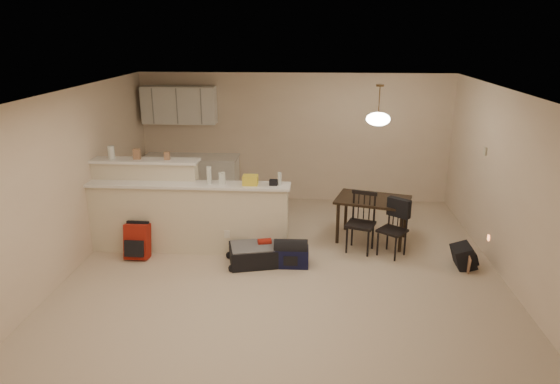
# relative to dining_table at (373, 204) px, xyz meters

# --- Properties ---
(room) EXTENTS (7.00, 7.02, 2.50)m
(room) POSITION_rel_dining_table_xyz_m (-1.33, -1.50, 0.63)
(room) COLOR beige
(room) RESTS_ON ground
(breakfast_bar) EXTENTS (3.08, 0.58, 1.39)m
(breakfast_bar) POSITION_rel_dining_table_xyz_m (-3.09, -0.52, -0.02)
(breakfast_bar) COLOR beige
(breakfast_bar) RESTS_ON ground
(upper_cabinets) EXTENTS (1.40, 0.34, 0.70)m
(upper_cabinets) POSITION_rel_dining_table_xyz_m (-3.53, 1.82, 1.28)
(upper_cabinets) COLOR white
(upper_cabinets) RESTS_ON room
(kitchen_counter) EXTENTS (1.80, 0.60, 0.90)m
(kitchen_counter) POSITION_rel_dining_table_xyz_m (-3.33, 1.69, -0.17)
(kitchen_counter) COLOR white
(kitchen_counter) RESTS_ON ground
(thermostat) EXTENTS (0.02, 0.12, 0.12)m
(thermostat) POSITION_rel_dining_table_xyz_m (1.65, 0.05, 0.88)
(thermostat) COLOR beige
(thermostat) RESTS_ON room
(jar) EXTENTS (0.10, 0.10, 0.20)m
(jar) POSITION_rel_dining_table_xyz_m (-4.03, -0.38, 0.87)
(jar) COLOR silver
(jar) RESTS_ON breakfast_bar
(cereal_box) EXTENTS (0.10, 0.07, 0.16)m
(cereal_box) POSITION_rel_dining_table_xyz_m (-3.63, -0.38, 0.85)
(cereal_box) COLOR #9F7252
(cereal_box) RESTS_ON breakfast_bar
(small_box) EXTENTS (0.08, 0.06, 0.12)m
(small_box) POSITION_rel_dining_table_xyz_m (-3.17, -0.38, 0.83)
(small_box) COLOR #9F7252
(small_box) RESTS_ON breakfast_bar
(bottle_a) EXTENTS (0.07, 0.07, 0.26)m
(bottle_a) POSITION_rel_dining_table_xyz_m (-2.49, -0.60, 0.60)
(bottle_a) COLOR silver
(bottle_a) RESTS_ON breakfast_bar
(bottle_b) EXTENTS (0.06, 0.06, 0.18)m
(bottle_b) POSITION_rel_dining_table_xyz_m (-2.28, -0.60, 0.56)
(bottle_b) COLOR silver
(bottle_b) RESTS_ON breakfast_bar
(bag_lump) EXTENTS (0.22, 0.18, 0.14)m
(bag_lump) POSITION_rel_dining_table_xyz_m (-1.88, -0.60, 0.54)
(bag_lump) COLOR #9F7252
(bag_lump) RESTS_ON breakfast_bar
(pouch) EXTENTS (0.12, 0.10, 0.08)m
(pouch) POSITION_rel_dining_table_xyz_m (-1.54, -0.60, 0.51)
(pouch) COLOR #9F7252
(pouch) RESTS_ON breakfast_bar
(extra_item_x) EXTENTS (0.05, 0.05, 0.20)m
(extra_item_x) POSITION_rel_dining_table_xyz_m (-1.45, -0.60, 0.56)
(extra_item_x) COLOR silver
(extra_item_x) RESTS_ON breakfast_bar
(extra_item_y) EXTENTS (0.05, 0.05, 0.17)m
(extra_item_y) POSITION_rel_dining_table_xyz_m (-2.33, -0.60, 0.55)
(extra_item_y) COLOR silver
(extra_item_y) RESTS_ON breakfast_bar
(dining_table) EXTENTS (1.30, 1.04, 0.71)m
(dining_table) POSITION_rel_dining_table_xyz_m (0.00, 0.00, 0.00)
(dining_table) COLOR black
(dining_table) RESTS_ON ground
(pendant_lamp) EXTENTS (0.36, 0.36, 0.62)m
(pendant_lamp) POSITION_rel_dining_table_xyz_m (0.00, 0.00, 1.37)
(pendant_lamp) COLOR brown
(pendant_lamp) RESTS_ON room
(dining_chair_near) EXTENTS (0.51, 0.50, 0.93)m
(dining_chair_near) POSITION_rel_dining_table_xyz_m (-0.22, -0.44, -0.16)
(dining_chair_near) COLOR black
(dining_chair_near) RESTS_ON ground
(dining_chair_far) EXTENTS (0.51, 0.51, 0.85)m
(dining_chair_far) POSITION_rel_dining_table_xyz_m (0.24, -0.56, -0.20)
(dining_chair_far) COLOR black
(dining_chair_far) RESTS_ON ground
(suitcase) EXTENTS (0.91, 0.70, 0.27)m
(suitcase) POSITION_rel_dining_table_xyz_m (-1.75, -0.97, -0.49)
(suitcase) COLOR black
(suitcase) RESTS_ON ground
(red_backpack) EXTENTS (0.35, 0.23, 0.52)m
(red_backpack) POSITION_rel_dining_table_xyz_m (-3.56, -0.89, -0.36)
(red_backpack) COLOR maroon
(red_backpack) RESTS_ON ground
(navy_duffel) EXTENTS (0.51, 0.29, 0.28)m
(navy_duffel) POSITION_rel_dining_table_xyz_m (-1.26, -1.02, -0.49)
(navy_duffel) COLOR #101233
(navy_duffel) RESTS_ON ground
(black_daypack) EXTENTS (0.26, 0.37, 0.32)m
(black_daypack) POSITION_rel_dining_table_xyz_m (1.22, -0.89, -0.46)
(black_daypack) COLOR black
(black_daypack) RESTS_ON ground
(cardboard_sheet) EXTENTS (0.03, 0.37, 0.28)m
(cardboard_sheet) POSITION_rel_dining_table_xyz_m (1.24, -0.97, -0.48)
(cardboard_sheet) COLOR #9F7252
(cardboard_sheet) RESTS_ON ground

